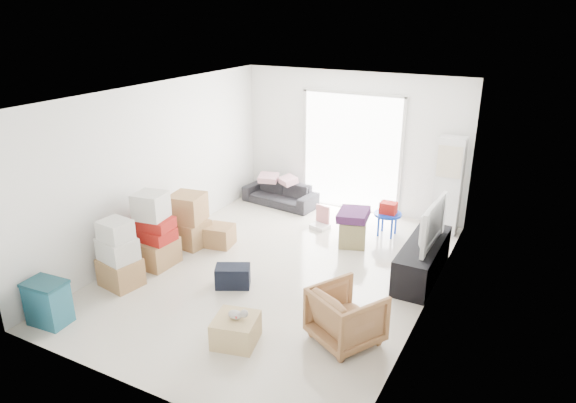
% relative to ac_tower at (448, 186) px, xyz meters
% --- Properties ---
extents(room_shell, '(4.98, 6.48, 3.18)m').
position_rel_ac_tower_xyz_m(room_shell, '(-1.95, -2.65, 0.48)').
color(room_shell, beige).
rests_on(room_shell, ground).
extents(sliding_door, '(2.10, 0.04, 2.33)m').
position_rel_ac_tower_xyz_m(sliding_door, '(-1.95, 0.33, 0.37)').
color(sliding_door, white).
rests_on(sliding_door, room_shell).
extents(ac_tower, '(0.45, 0.30, 1.75)m').
position_rel_ac_tower_xyz_m(ac_tower, '(0.00, 0.00, 0.00)').
color(ac_tower, silver).
rests_on(ac_tower, room_shell).
extents(tv_console, '(0.49, 1.64, 0.55)m').
position_rel_ac_tower_xyz_m(tv_console, '(0.05, -1.81, -0.60)').
color(tv_console, black).
rests_on(tv_console, room_shell).
extents(television, '(0.69, 1.16, 0.15)m').
position_rel_ac_tower_xyz_m(television, '(0.05, -1.81, -0.25)').
color(television, black).
rests_on(television, tv_console).
extents(sofa, '(1.58, 0.63, 0.60)m').
position_rel_ac_tower_xyz_m(sofa, '(-3.27, -0.15, -0.57)').
color(sofa, '#2A292E').
rests_on(sofa, room_shell).
extents(pillow_left, '(0.40, 0.35, 0.11)m').
position_rel_ac_tower_xyz_m(pillow_left, '(-3.53, -0.17, -0.22)').
color(pillow_left, '#C38E95').
rests_on(pillow_left, sofa).
extents(pillow_right, '(0.43, 0.41, 0.11)m').
position_rel_ac_tower_xyz_m(pillow_right, '(-3.09, -0.13, -0.22)').
color(pillow_right, '#C38E95').
rests_on(pillow_right, sofa).
extents(armchair, '(0.98, 0.97, 0.76)m').
position_rel_ac_tower_xyz_m(armchair, '(-0.36, -3.84, -0.49)').
color(armchair, '#9F6E46').
rests_on(armchair, room_shell).
extents(storage_bins, '(0.54, 0.40, 0.59)m').
position_rel_ac_tower_xyz_m(storage_bins, '(-3.85, -5.24, -0.58)').
color(storage_bins, '#1B5467').
rests_on(storage_bins, room_shell).
extents(box_stack_a, '(0.62, 0.54, 1.01)m').
position_rel_ac_tower_xyz_m(box_stack_a, '(-3.75, -4.10, -0.42)').
color(box_stack_a, tan).
rests_on(box_stack_a, room_shell).
extents(box_stack_b, '(0.66, 0.60, 1.19)m').
position_rel_ac_tower_xyz_m(box_stack_b, '(-3.75, -3.36, -0.36)').
color(box_stack_b, tan).
rests_on(box_stack_b, room_shell).
extents(box_stack_c, '(0.65, 0.60, 0.91)m').
position_rel_ac_tower_xyz_m(box_stack_c, '(-3.72, -2.54, -0.43)').
color(box_stack_c, tan).
rests_on(box_stack_c, room_shell).
extents(loose_box, '(0.49, 0.49, 0.35)m').
position_rel_ac_tower_xyz_m(loose_box, '(-3.24, -2.33, -0.70)').
color(loose_box, tan).
rests_on(loose_box, room_shell).
extents(duffel_bag, '(0.57, 0.49, 0.31)m').
position_rel_ac_tower_xyz_m(duffel_bag, '(-2.29, -3.38, -0.72)').
color(duffel_bag, black).
rests_on(duffel_bag, room_shell).
extents(ottoman, '(0.56, 0.56, 0.44)m').
position_rel_ac_tower_xyz_m(ottoman, '(-1.26, -1.28, -0.65)').
color(ottoman, '#968F57').
rests_on(ottoman, room_shell).
extents(blanket, '(0.54, 0.54, 0.14)m').
position_rel_ac_tower_xyz_m(blanket, '(-1.26, -1.28, -0.36)').
color(blanket, '#4B2051').
rests_on(blanket, ottoman).
extents(kids_table, '(0.49, 0.49, 0.62)m').
position_rel_ac_tower_xyz_m(kids_table, '(-0.86, -0.61, -0.44)').
color(kids_table, '#0A2DA8').
rests_on(kids_table, room_shell).
extents(toy_walker, '(0.36, 0.33, 0.41)m').
position_rel_ac_tower_xyz_m(toy_walker, '(-2.03, -0.86, -0.76)').
color(toy_walker, silver).
rests_on(toy_walker, room_shell).
extents(wood_crate, '(0.61, 0.61, 0.34)m').
position_rel_ac_tower_xyz_m(wood_crate, '(-1.52, -4.48, -0.71)').
color(wood_crate, tan).
rests_on(wood_crate, room_shell).
extents(plush_bunny, '(0.25, 0.14, 0.12)m').
position_rel_ac_tower_xyz_m(plush_bunny, '(-1.49, -4.48, -0.48)').
color(plush_bunny, '#B2ADA8').
rests_on(plush_bunny, wood_crate).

